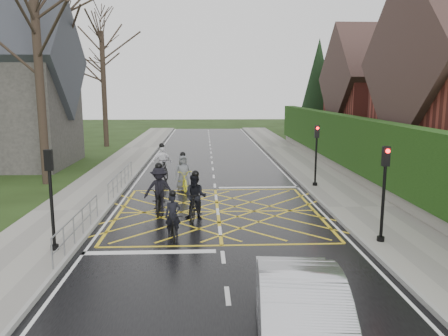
{
  "coord_description": "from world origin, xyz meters",
  "views": [
    {
      "loc": [
        -0.53,
        -17.34,
        4.89
      ],
      "look_at": [
        0.39,
        3.0,
        1.3
      ],
      "focal_mm": 35.0,
      "sensor_mm": 36.0,
      "label": 1
    }
  ],
  "objects": [
    {
      "name": "ground",
      "position": [
        0.0,
        0.0,
        0.0
      ],
      "size": [
        120.0,
        120.0,
        0.0
      ],
      "primitive_type": "plane",
      "color": "black",
      "rests_on": "ground"
    },
    {
      "name": "car",
      "position": [
        1.24,
        -10.03,
        0.76
      ],
      "size": [
        2.02,
        4.75,
        1.52
      ],
      "primitive_type": "imported",
      "rotation": [
        0.0,
        0.0,
        -0.09
      ],
      "color": "silver",
      "rests_on": "ground"
    },
    {
      "name": "cyclist_mid",
      "position": [
        -2.38,
        0.03,
        0.75
      ],
      "size": [
        1.26,
        2.16,
        2.06
      ],
      "rotation": [
        0.0,
        0.0,
        0.05
      ],
      "color": "black",
      "rests_on": "ground"
    },
    {
      "name": "hedge",
      "position": [
        7.75,
        6.0,
        2.1
      ],
      "size": [
        0.9,
        38.0,
        2.8
      ],
      "primitive_type": "cube",
      "color": "#18350E",
      "rests_on": "stone_wall"
    },
    {
      "name": "stone_wall",
      "position": [
        7.75,
        6.0,
        0.35
      ],
      "size": [
        0.5,
        38.0,
        0.7
      ],
      "primitive_type": "cube",
      "color": "slate",
      "rests_on": "ground"
    },
    {
      "name": "house_far",
      "position": [
        14.75,
        18.0,
        4.36
      ],
      "size": [
        9.8,
        8.8,
        10.3
      ],
      "color": "maroon",
      "rests_on": "ground"
    },
    {
      "name": "cyclist_lead",
      "position": [
        -1.61,
        4.15,
        0.67
      ],
      "size": [
        1.11,
        2.08,
        1.93
      ],
      "rotation": [
        0.0,
        0.0,
        0.22
      ],
      "color": "gold",
      "rests_on": "ground"
    },
    {
      "name": "cyclist_back",
      "position": [
        -0.88,
        -1.04,
        0.73
      ],
      "size": [
        0.97,
        1.99,
        1.93
      ],
      "rotation": [
        0.0,
        0.0,
        -0.19
      ],
      "color": "black",
      "rests_on": "ground"
    },
    {
      "name": "road",
      "position": [
        0.0,
        0.0,
        0.01
      ],
      "size": [
        9.0,
        80.0,
        0.01
      ],
      "primitive_type": "cube",
      "color": "black",
      "rests_on": "ground"
    },
    {
      "name": "cyclist_front",
      "position": [
        -2.92,
        7.01,
        0.75
      ],
      "size": [
        1.33,
        2.09,
        2.03
      ],
      "rotation": [
        0.0,
        0.0,
        0.4
      ],
      "color": "black",
      "rests_on": "ground"
    },
    {
      "name": "sidewalk_right",
      "position": [
        6.0,
        0.0,
        0.07
      ],
      "size": [
        3.0,
        80.0,
        0.15
      ],
      "primitive_type": "cube",
      "color": "gray",
      "rests_on": "ground"
    },
    {
      "name": "railing_south",
      "position": [
        -4.65,
        -3.5,
        0.78
      ],
      "size": [
        0.05,
        5.04,
        1.03
      ],
      "color": "slate",
      "rests_on": "ground"
    },
    {
      "name": "railing_north",
      "position": [
        -4.65,
        4.0,
        0.79
      ],
      "size": [
        0.05,
        6.04,
        1.03
      ],
      "color": "slate",
      "rests_on": "ground"
    },
    {
      "name": "traffic_light_se",
      "position": [
        5.1,
        -4.2,
        1.66
      ],
      "size": [
        0.24,
        0.31,
        3.21
      ],
      "rotation": [
        0.0,
        0.0,
        3.14
      ],
      "color": "black",
      "rests_on": "ground"
    },
    {
      "name": "conifer",
      "position": [
        10.75,
        26.0,
        4.99
      ],
      "size": [
        4.6,
        4.6,
        10.0
      ],
      "color": "black",
      "rests_on": "ground"
    },
    {
      "name": "traffic_light_sw",
      "position": [
        -5.1,
        -4.5,
        1.66
      ],
      "size": [
        0.24,
        0.31,
        3.21
      ],
      "color": "black",
      "rests_on": "ground"
    },
    {
      "name": "tree_far",
      "position": [
        -9.3,
        22.0,
        7.19
      ],
      "size": [
        8.4,
        8.4,
        10.4
      ],
      "color": "black",
      "rests_on": "ground"
    },
    {
      "name": "tree_near",
      "position": [
        -9.0,
        6.0,
        7.91
      ],
      "size": [
        9.24,
        9.24,
        11.44
      ],
      "color": "black",
      "rests_on": "ground"
    },
    {
      "name": "sidewalk_left",
      "position": [
        -6.0,
        0.0,
        0.07
      ],
      "size": [
        3.0,
        80.0,
        0.15
      ],
      "primitive_type": "cube",
      "color": "gray",
      "rests_on": "ground"
    },
    {
      "name": "tree_mid",
      "position": [
        -10.0,
        14.0,
        8.63
      ],
      "size": [
        10.08,
        10.08,
        12.48
      ],
      "color": "black",
      "rests_on": "ground"
    },
    {
      "name": "cyclist_rear",
      "position": [
        -1.61,
        -3.09,
        0.53
      ],
      "size": [
        0.82,
        1.74,
        1.62
      ],
      "rotation": [
        0.0,
        0.0,
        0.15
      ],
      "color": "black",
      "rests_on": "ground"
    },
    {
      "name": "church",
      "position": [
        -13.54,
        12.0,
        4.93
      ],
      "size": [
        8.8,
        7.8,
        11.0
      ],
      "color": "#2D2B28",
      "rests_on": "ground"
    },
    {
      "name": "traffic_light_ne",
      "position": [
        5.1,
        4.2,
        1.66
      ],
      "size": [
        0.24,
        0.31,
        3.21
      ],
      "rotation": [
        0.0,
        0.0,
        3.14
      ],
      "color": "black",
      "rests_on": "ground"
    }
  ]
}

